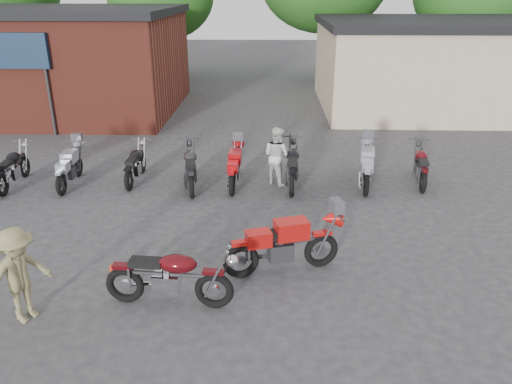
{
  "coord_description": "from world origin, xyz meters",
  "views": [
    {
      "loc": [
        1.17,
        -7.56,
        5.08
      ],
      "look_at": [
        0.88,
        2.5,
        0.9
      ],
      "focal_mm": 35.0,
      "sensor_mm": 36.0,
      "label": 1
    }
  ],
  "objects_px": {
    "row_bike_5": "(293,163)",
    "person_light": "(277,156)",
    "sportbike": "(285,242)",
    "row_bike_6": "(367,164)",
    "row_bike_2": "(135,163)",
    "row_bike_7": "(421,164)",
    "row_bike_3": "(191,165)",
    "row_bike_4": "(235,166)",
    "helmet": "(116,268)",
    "person_tan": "(20,275)",
    "row_bike_0": "(13,166)",
    "vintage_motorcycle": "(171,274)",
    "row_bike_1": "(69,166)"
  },
  "relations": [
    {
      "from": "row_bike_0",
      "to": "row_bike_1",
      "type": "bearing_deg",
      "value": -90.07
    },
    {
      "from": "row_bike_6",
      "to": "row_bike_7",
      "type": "height_order",
      "value": "row_bike_6"
    },
    {
      "from": "sportbike",
      "to": "row_bike_4",
      "type": "xyz_separation_m",
      "value": [
        -1.24,
        4.45,
        -0.07
      ]
    },
    {
      "from": "row_bike_1",
      "to": "row_bike_5",
      "type": "distance_m",
      "value": 6.06
    },
    {
      "from": "row_bike_0",
      "to": "row_bike_6",
      "type": "xyz_separation_m",
      "value": [
        9.58,
        0.3,
        0.03
      ]
    },
    {
      "from": "row_bike_5",
      "to": "person_light",
      "type": "bearing_deg",
      "value": 78.84
    },
    {
      "from": "row_bike_6",
      "to": "row_bike_2",
      "type": "bearing_deg",
      "value": 97.74
    },
    {
      "from": "row_bike_2",
      "to": "row_bike_7",
      "type": "distance_m",
      "value": 7.88
    },
    {
      "from": "row_bike_6",
      "to": "vintage_motorcycle",
      "type": "bearing_deg",
      "value": 152.15
    },
    {
      "from": "sportbike",
      "to": "row_bike_6",
      "type": "bearing_deg",
      "value": 46.04
    },
    {
      "from": "helmet",
      "to": "person_light",
      "type": "relative_size",
      "value": 0.16
    },
    {
      "from": "row_bike_4",
      "to": "sportbike",
      "type": "bearing_deg",
      "value": -162.23
    },
    {
      "from": "row_bike_0",
      "to": "row_bike_4",
      "type": "height_order",
      "value": "row_bike_0"
    },
    {
      "from": "sportbike",
      "to": "helmet",
      "type": "distance_m",
      "value": 3.23
    },
    {
      "from": "row_bike_4",
      "to": "row_bike_6",
      "type": "relative_size",
      "value": 0.94
    },
    {
      "from": "sportbike",
      "to": "row_bike_6",
      "type": "height_order",
      "value": "sportbike"
    },
    {
      "from": "vintage_motorcycle",
      "to": "helmet",
      "type": "bearing_deg",
      "value": 147.44
    },
    {
      "from": "person_light",
      "to": "row_bike_7",
      "type": "distance_m",
      "value": 3.97
    },
    {
      "from": "vintage_motorcycle",
      "to": "person_tan",
      "type": "height_order",
      "value": "person_tan"
    },
    {
      "from": "row_bike_1",
      "to": "row_bike_6",
      "type": "xyz_separation_m",
      "value": [
        8.07,
        0.22,
        0.04
      ]
    },
    {
      "from": "sportbike",
      "to": "row_bike_0",
      "type": "relative_size",
      "value": 1.12
    },
    {
      "from": "person_tan",
      "to": "row_bike_6",
      "type": "xyz_separation_m",
      "value": [
        6.57,
        6.13,
        -0.22
      ]
    },
    {
      "from": "sportbike",
      "to": "row_bike_3",
      "type": "height_order",
      "value": "sportbike"
    },
    {
      "from": "row_bike_2",
      "to": "row_bike_4",
      "type": "xyz_separation_m",
      "value": [
        2.79,
        -0.23,
        0.02
      ]
    },
    {
      "from": "row_bike_5",
      "to": "helmet",
      "type": "bearing_deg",
      "value": 146.28
    },
    {
      "from": "person_light",
      "to": "row_bike_5",
      "type": "xyz_separation_m",
      "value": [
        0.43,
        -0.11,
        -0.18
      ]
    },
    {
      "from": "row_bike_1",
      "to": "row_bike_4",
      "type": "height_order",
      "value": "row_bike_4"
    },
    {
      "from": "row_bike_2",
      "to": "row_bike_3",
      "type": "distance_m",
      "value": 1.65
    },
    {
      "from": "row_bike_5",
      "to": "row_bike_7",
      "type": "height_order",
      "value": "row_bike_5"
    },
    {
      "from": "person_tan",
      "to": "row_bike_3",
      "type": "xyz_separation_m",
      "value": [
        1.82,
        5.9,
        -0.21
      ]
    },
    {
      "from": "person_light",
      "to": "row_bike_1",
      "type": "height_order",
      "value": "person_light"
    },
    {
      "from": "row_bike_1",
      "to": "row_bike_4",
      "type": "bearing_deg",
      "value": -91.34
    },
    {
      "from": "vintage_motorcycle",
      "to": "sportbike",
      "type": "distance_m",
      "value": 2.24
    },
    {
      "from": "person_light",
      "to": "row_bike_3",
      "type": "distance_m",
      "value": 2.34
    },
    {
      "from": "row_bike_2",
      "to": "row_bike_6",
      "type": "bearing_deg",
      "value": -90.73
    },
    {
      "from": "row_bike_1",
      "to": "vintage_motorcycle",
      "type": "bearing_deg",
      "value": -148.1
    },
    {
      "from": "row_bike_6",
      "to": "row_bike_7",
      "type": "xyz_separation_m",
      "value": [
        1.52,
        0.23,
        -0.04
      ]
    },
    {
      "from": "person_tan",
      "to": "row_bike_5",
      "type": "xyz_separation_m",
      "value": [
        4.57,
        6.11,
        -0.2
      ]
    },
    {
      "from": "sportbike",
      "to": "person_light",
      "type": "xyz_separation_m",
      "value": [
        -0.11,
        4.63,
        0.16
      ]
    },
    {
      "from": "row_bike_3",
      "to": "row_bike_4",
      "type": "bearing_deg",
      "value": -92.69
    },
    {
      "from": "row_bike_0",
      "to": "row_bike_2",
      "type": "relative_size",
      "value": 1.04
    },
    {
      "from": "person_light",
      "to": "person_tan",
      "type": "relative_size",
      "value": 0.97
    },
    {
      "from": "row_bike_2",
      "to": "row_bike_3",
      "type": "height_order",
      "value": "row_bike_3"
    },
    {
      "from": "sportbike",
      "to": "row_bike_2",
      "type": "relative_size",
      "value": 1.17
    },
    {
      "from": "person_light",
      "to": "row_bike_6",
      "type": "xyz_separation_m",
      "value": [
        2.44,
        -0.09,
        -0.2
      ]
    },
    {
      "from": "sportbike",
      "to": "row_bike_5",
      "type": "distance_m",
      "value": 4.53
    },
    {
      "from": "row_bike_0",
      "to": "row_bike_2",
      "type": "height_order",
      "value": "row_bike_0"
    },
    {
      "from": "sportbike",
      "to": "person_light",
      "type": "relative_size",
      "value": 1.37
    },
    {
      "from": "sportbike",
      "to": "row_bike_3",
      "type": "xyz_separation_m",
      "value": [
        -2.42,
        4.31,
        -0.02
      ]
    },
    {
      "from": "vintage_motorcycle",
      "to": "row_bike_7",
      "type": "distance_m",
      "value": 8.27
    }
  ]
}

